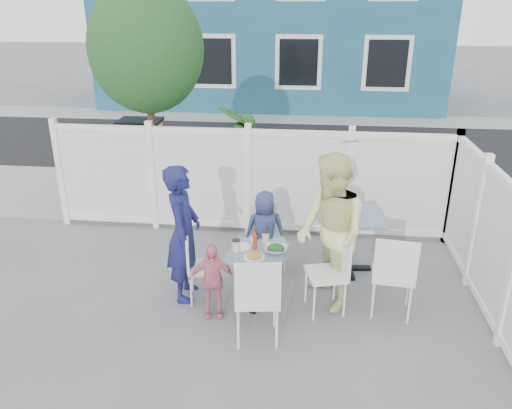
# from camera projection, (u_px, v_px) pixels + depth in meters

# --- Properties ---
(ground) EXTENTS (80.00, 80.00, 0.00)m
(ground) POSITION_uv_depth(u_px,v_px,m) (211.00, 324.00, 5.44)
(ground) COLOR slate
(near_sidewalk) EXTENTS (24.00, 2.60, 0.01)m
(near_sidewalk) POSITION_uv_depth(u_px,v_px,m) (253.00, 198.00, 8.94)
(near_sidewalk) COLOR gray
(near_sidewalk) RESTS_ON ground
(street) EXTENTS (24.00, 5.00, 0.01)m
(street) POSITION_uv_depth(u_px,v_px,m) (271.00, 144.00, 12.34)
(street) COLOR black
(street) RESTS_ON ground
(far_sidewalk) EXTENTS (24.00, 1.60, 0.01)m
(far_sidewalk) POSITION_uv_depth(u_px,v_px,m) (280.00, 118.00, 15.20)
(far_sidewalk) COLOR gray
(far_sidewalk) RESTS_ON ground
(building) EXTENTS (11.00, 6.00, 6.00)m
(building) POSITION_uv_depth(u_px,v_px,m) (274.00, 11.00, 17.25)
(building) COLOR navy
(building) RESTS_ON ground
(fence_back) EXTENTS (5.86, 0.08, 1.60)m
(fence_back) POSITION_uv_depth(u_px,v_px,m) (248.00, 184.00, 7.34)
(fence_back) COLOR white
(fence_back) RESTS_ON ground
(fence_right) EXTENTS (0.08, 3.66, 1.60)m
(fence_right) POSITION_uv_depth(u_px,v_px,m) (493.00, 250.00, 5.38)
(fence_right) COLOR white
(fence_right) RESTS_ON ground
(tree) EXTENTS (1.80, 1.62, 3.59)m
(tree) POSITION_uv_depth(u_px,v_px,m) (146.00, 49.00, 7.67)
(tree) COLOR #382316
(tree) RESTS_ON ground
(utility_cabinet) EXTENTS (0.71, 0.52, 1.28)m
(utility_cabinet) POSITION_uv_depth(u_px,v_px,m) (143.00, 157.00, 9.10)
(utility_cabinet) COLOR gold
(utility_cabinet) RESTS_ON ground
(potted_shrub_a) EXTENTS (1.16, 1.16, 1.78)m
(potted_shrub_a) POSITION_uv_depth(u_px,v_px,m) (243.00, 162.00, 7.97)
(potted_shrub_a) COLOR #123B1B
(potted_shrub_a) RESTS_ON ground
(potted_shrub_b) EXTENTS (1.74, 1.65, 1.51)m
(potted_shrub_b) POSITION_uv_depth(u_px,v_px,m) (332.00, 175.00, 7.77)
(potted_shrub_b) COLOR #123B1B
(potted_shrub_b) RESTS_ON ground
(main_table) EXTENTS (0.70, 0.70, 0.67)m
(main_table) POSITION_uv_depth(u_px,v_px,m) (258.00, 263.00, 5.65)
(main_table) COLOR slate
(main_table) RESTS_ON ground
(spare_table) EXTENTS (0.81, 0.81, 0.78)m
(spare_table) POSITION_uv_depth(u_px,v_px,m) (351.00, 227.00, 6.33)
(spare_table) COLOR slate
(spare_table) RESTS_ON ground
(chair_left) EXTENTS (0.44, 0.45, 0.85)m
(chair_left) POSITION_uv_depth(u_px,v_px,m) (198.00, 261.00, 5.74)
(chair_left) COLOR white
(chair_left) RESTS_ON ground
(chair_right) EXTENTS (0.51, 0.52, 0.94)m
(chair_right) POSITION_uv_depth(u_px,v_px,m) (333.00, 267.00, 5.52)
(chair_right) COLOR white
(chair_right) RESTS_ON ground
(chair_back) EXTENTS (0.51, 0.51, 0.87)m
(chair_back) POSITION_uv_depth(u_px,v_px,m) (267.00, 232.00, 6.45)
(chair_back) COLOR white
(chair_back) RESTS_ON ground
(chair_near) EXTENTS (0.51, 0.49, 0.99)m
(chair_near) POSITION_uv_depth(u_px,v_px,m) (257.00, 294.00, 4.93)
(chair_near) COLOR white
(chair_near) RESTS_ON ground
(chair_spare) EXTENTS (0.50, 0.48, 0.99)m
(chair_spare) POSITION_uv_depth(u_px,v_px,m) (394.00, 271.00, 5.37)
(chair_spare) COLOR white
(chair_spare) RESTS_ON ground
(man) EXTENTS (0.44, 0.62, 1.63)m
(man) POSITION_uv_depth(u_px,v_px,m) (183.00, 233.00, 5.68)
(man) COLOR #181B50
(man) RESTS_ON ground
(woman) EXTENTS (0.98, 1.07, 1.79)m
(woman) POSITION_uv_depth(u_px,v_px,m) (331.00, 233.00, 5.49)
(woman) COLOR #E4EA49
(woman) RESTS_ON ground
(boy) EXTENTS (0.58, 0.45, 1.06)m
(boy) POSITION_uv_depth(u_px,v_px,m) (265.00, 231.00, 6.41)
(boy) COLOR navy
(boy) RESTS_ON ground
(toddler) EXTENTS (0.55, 0.31, 0.88)m
(toddler) POSITION_uv_depth(u_px,v_px,m) (212.00, 280.00, 5.44)
(toddler) COLOR pink
(toddler) RESTS_ON ground
(plate_main) EXTENTS (0.23, 0.23, 0.01)m
(plate_main) POSITION_uv_depth(u_px,v_px,m) (254.00, 257.00, 5.45)
(plate_main) COLOR white
(plate_main) RESTS_ON main_table
(plate_side) EXTENTS (0.22, 0.22, 0.02)m
(plate_side) POSITION_uv_depth(u_px,v_px,m) (242.00, 247.00, 5.68)
(plate_side) COLOR white
(plate_side) RESTS_ON main_table
(salad_bowl) EXTENTS (0.25, 0.25, 0.06)m
(salad_bowl) POSITION_uv_depth(u_px,v_px,m) (276.00, 250.00, 5.57)
(salad_bowl) COLOR white
(salad_bowl) RESTS_ON main_table
(coffee_cup_a) EXTENTS (0.09, 0.09, 0.13)m
(coffee_cup_a) POSITION_uv_depth(u_px,v_px,m) (236.00, 246.00, 5.57)
(coffee_cup_a) COLOR beige
(coffee_cup_a) RESTS_ON main_table
(coffee_cup_b) EXTENTS (0.08, 0.08, 0.12)m
(coffee_cup_b) POSITION_uv_depth(u_px,v_px,m) (266.00, 237.00, 5.79)
(coffee_cup_b) COLOR beige
(coffee_cup_b) RESTS_ON main_table
(ketchup_bottle) EXTENTS (0.05, 0.05, 0.17)m
(ketchup_bottle) POSITION_uv_depth(u_px,v_px,m) (255.00, 242.00, 5.63)
(ketchup_bottle) COLOR red
(ketchup_bottle) RESTS_ON main_table
(salt_shaker) EXTENTS (0.03, 0.03, 0.07)m
(salt_shaker) POSITION_uv_depth(u_px,v_px,m) (253.00, 240.00, 5.79)
(salt_shaker) COLOR white
(salt_shaker) RESTS_ON main_table
(pepper_shaker) EXTENTS (0.03, 0.03, 0.07)m
(pepper_shaker) POSITION_uv_depth(u_px,v_px,m) (256.00, 237.00, 5.85)
(pepper_shaker) COLOR black
(pepper_shaker) RESTS_ON main_table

